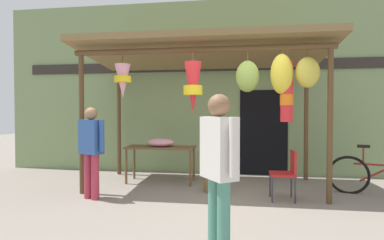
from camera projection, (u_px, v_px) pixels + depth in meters
The scene contains 10 objects.
ground_plane at pixel (220, 201), 5.17m from camera, with size 30.00×30.00×0.00m, color gray.
shop_facade at pixel (227, 87), 7.52m from camera, with size 11.19×0.29×4.17m.
market_stall_canopy at pixel (210, 61), 5.95m from camera, with size 4.77×2.28×2.84m.
display_table at pixel (161, 150), 6.54m from camera, with size 1.44×0.60×0.76m.
flower_heap_on_table at pixel (161, 142), 6.51m from camera, with size 0.57×0.40×0.17m.
folding_chair at pixel (287, 170), 5.21m from camera, with size 0.40×0.40×0.84m.
wicker_basket_by_table at pixel (215, 186), 5.80m from camera, with size 0.42×0.42×0.20m, color brown.
parked_bicycle at pixel (381, 177), 5.47m from camera, with size 1.70×0.58×0.92m.
vendor_in_orange at pixel (219, 162), 3.10m from camera, with size 0.41×0.50×1.66m.
customer_foreground at pixel (91, 145), 5.28m from camera, with size 0.55×0.36×1.56m.
Camera 1 is at (0.29, -5.14, 1.49)m, focal length 29.06 mm.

